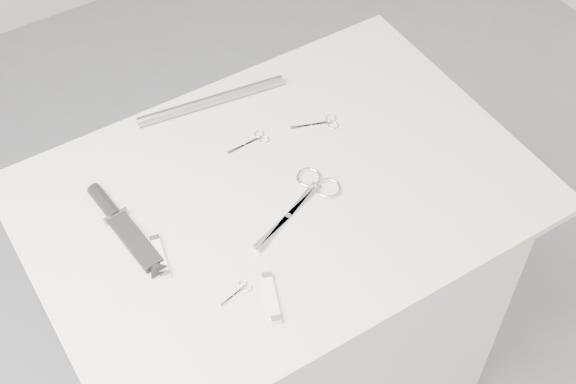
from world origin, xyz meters
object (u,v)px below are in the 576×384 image
plinth (281,313)px  large_shears (308,194)px  pocket_knife_b (160,256)px  sheathed_knife (121,223)px  tiny_scissors (239,291)px  embroidery_scissors_a (322,123)px  embroidery_scissors_b (253,141)px  metal_rail (212,101)px  pocket_knife_a (272,297)px

plinth → large_shears: size_ratio=3.90×
pocket_knife_b → large_shears: bearing=-80.0°
large_shears → sheathed_knife: size_ratio=0.97×
plinth → sheathed_knife: size_ratio=3.76×
tiny_scissors → pocket_knife_b: bearing=109.7°
embroidery_scissors_a → embroidery_scissors_b: (-0.15, 0.03, -0.00)m
tiny_scissors → metal_rail: 0.49m
large_shears → plinth: bearing=114.7°
plinth → metal_rail: bearing=89.6°
embroidery_scissors_a → tiny_scissors: bearing=-123.0°
embroidery_scissors_a → sheathed_knife: size_ratio=0.43×
large_shears → pocket_knife_b: 0.32m
tiny_scissors → embroidery_scissors_a: bearing=24.7°
pocket_knife_a → large_shears: bearing=-27.4°
embroidery_scissors_b → tiny_scissors: bearing=-126.6°
embroidery_scissors_a → large_shears: bearing=-111.6°
pocket_knife_a → embroidery_scissors_b: bearing=-5.0°
sheathed_knife → large_shears: bearing=-115.4°
large_shears → pocket_knife_b: bearing=154.9°
plinth → pocket_knife_a: 0.54m
plinth → pocket_knife_b: (-0.28, -0.02, 0.48)m
embroidery_scissors_a → tiny_scissors: same height
plinth → embroidery_scissors_a: bearing=32.7°
embroidery_scissors_a → pocket_knife_b: pocket_knife_b is taller
tiny_scissors → pocket_knife_a: bearing=-60.2°
embroidery_scissors_a → sheathed_knife: sheathed_knife is taller
large_shears → embroidery_scissors_a: bearing=26.7°
embroidery_scissors_b → pocket_knife_b: bearing=-153.2°
sheathed_knife → pocket_knife_a: (0.16, -0.30, -0.00)m
tiny_scissors → metal_rail: metal_rail is taller
large_shears → sheathed_knife: 0.37m
sheathed_knife → pocket_knife_b: (0.03, -0.11, -0.00)m
sheathed_knife → embroidery_scissors_a: bearing=-92.3°
large_shears → tiny_scissors: (-0.23, -0.12, -0.00)m
plinth → embroidery_scissors_a: 0.52m
plinth → embroidery_scissors_b: embroidery_scissors_b is taller
tiny_scissors → sheathed_knife: bearing=102.9°
large_shears → metal_rail: 0.33m
pocket_knife_b → plinth: bearing=-72.3°
plinth → embroidery_scissors_b: size_ratio=9.37×
plinth → pocket_knife_b: size_ratio=9.06×
embroidery_scissors_b → plinth: bearing=-101.5°
embroidery_scissors_a → pocket_knife_b: 0.47m
pocket_knife_a → metal_rail: size_ratio=0.32×
large_shears → tiny_scissors: large_shears is taller
large_shears → pocket_knife_a: (-0.19, -0.17, 0.00)m
plinth → embroidery_scissors_b: (0.02, 0.15, 0.47)m
plinth → pocket_knife_a: pocket_knife_a is taller
large_shears → metal_rail: (-0.04, 0.33, 0.01)m
sheathed_knife → metal_rail: bearing=-61.9°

